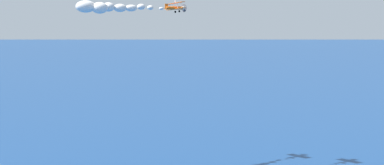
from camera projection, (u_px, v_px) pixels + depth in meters
biplane_lead at (176, 7)px, 173.17m from camera, size 7.44×7.04×3.63m
wingwalker_lead at (175, 0)px, 173.10m from camera, size 1.48×0.43×1.53m
smoke_trail_lead at (104, 7)px, 158.42m from camera, size 9.33×26.25×3.65m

